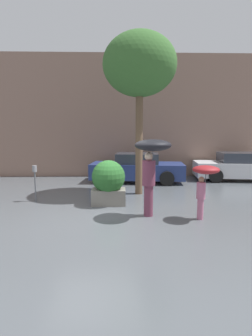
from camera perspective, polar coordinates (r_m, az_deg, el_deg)
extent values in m
plane|color=#51565B|center=(7.15, -6.62, -10.13)|extent=(40.00, 40.00, 0.00)
cube|color=#8C6B5B|center=(13.32, -4.29, 11.18)|extent=(18.00, 0.30, 6.00)
cube|color=gray|center=(8.07, -3.81, -6.25)|extent=(1.02, 0.61, 0.48)
sphere|color=#286028|center=(7.95, -3.85, -1.92)|extent=(1.01, 1.01, 1.01)
cylinder|color=brown|center=(6.95, 4.91, -7.09)|extent=(0.24, 0.24, 0.82)
cylinder|color=brown|center=(6.80, 4.98, -1.10)|extent=(0.34, 0.34, 0.65)
sphere|color=beige|center=(6.75, 5.02, 2.56)|extent=(0.22, 0.22, 0.22)
cylinder|color=#4C4C51|center=(6.64, 5.85, 1.98)|extent=(0.02, 0.02, 0.69)
ellipsoid|color=black|center=(6.61, 5.90, 4.97)|extent=(0.92, 0.92, 0.30)
cylinder|color=#B76684|center=(6.96, 15.87, -8.58)|extent=(0.16, 0.16, 0.53)
cylinder|color=#B76684|center=(6.84, 16.01, -4.74)|extent=(0.22, 0.22, 0.42)
sphere|color=#997056|center=(6.79, 16.10, -2.41)|extent=(0.14, 0.14, 0.14)
cylinder|color=#4C4C51|center=(6.77, 16.93, -2.50)|extent=(0.02, 0.02, 0.51)
ellipsoid|color=maroon|center=(6.74, 17.02, -0.35)|extent=(0.66, 0.66, 0.21)
cube|color=navy|center=(11.76, 2.45, -0.56)|extent=(4.24, 2.11, 0.67)
cube|color=#2D333D|center=(11.69, 2.47, 2.13)|extent=(1.98, 1.62, 0.44)
cylinder|color=black|center=(11.08, -4.29, -2.10)|extent=(0.63, 0.28, 0.61)
cylinder|color=black|center=(12.73, -3.12, -0.83)|extent=(0.63, 0.28, 0.61)
cylinder|color=black|center=(10.98, 8.90, -2.26)|extent=(0.63, 0.28, 0.61)
cylinder|color=black|center=(12.64, 8.34, -0.95)|extent=(0.63, 0.28, 0.61)
cube|color=silver|center=(13.29, 23.43, -0.23)|extent=(4.22, 2.17, 0.67)
cube|color=#2D333D|center=(13.23, 23.55, 2.15)|extent=(1.98, 1.65, 0.44)
cylinder|color=black|center=(12.17, 18.95, -1.62)|extent=(0.63, 0.29, 0.61)
cylinder|color=black|center=(13.80, 17.36, -0.50)|extent=(0.63, 0.29, 0.61)
cylinder|color=brown|center=(9.26, 2.87, 5.87)|extent=(0.26, 0.26, 3.78)
ellipsoid|color=#38662D|center=(9.54, 2.98, 21.55)|extent=(2.51, 2.51, 2.14)
cylinder|color=#595B60|center=(8.83, -19.12, -3.86)|extent=(0.05, 0.05, 0.96)
cylinder|color=gray|center=(8.74, -19.28, -0.14)|extent=(0.14, 0.14, 0.20)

